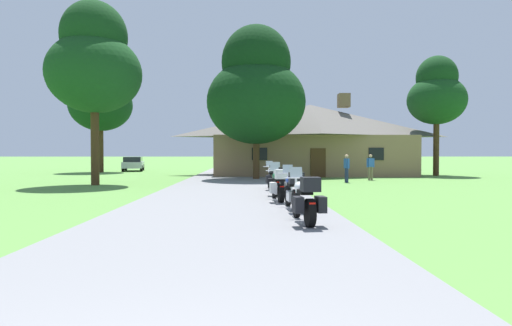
% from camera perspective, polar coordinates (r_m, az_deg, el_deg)
% --- Properties ---
extents(ground_plane, '(500.00, 500.00, 0.00)m').
position_cam_1_polar(ground_plane, '(21.74, -3.12, -3.25)').
color(ground_plane, '#56893D').
extents(asphalt_driveway, '(6.40, 80.00, 0.06)m').
position_cam_1_polar(asphalt_driveway, '(19.74, -3.30, -3.61)').
color(asphalt_driveway, slate).
rests_on(asphalt_driveway, ground).
extents(motorcycle_white_nearest_to_camera, '(0.83, 2.08, 1.30)m').
position_cam_1_polar(motorcycle_white_nearest_to_camera, '(10.06, 6.60, -4.98)').
color(motorcycle_white_nearest_to_camera, black).
rests_on(motorcycle_white_nearest_to_camera, asphalt_driveway).
extents(motorcycle_blue_second_in_row, '(0.66, 2.08, 1.30)m').
position_cam_1_polar(motorcycle_blue_second_in_row, '(12.57, 4.94, -3.69)').
color(motorcycle_blue_second_in_row, black).
rests_on(motorcycle_blue_second_in_row, asphalt_driveway).
extents(motorcycle_green_third_in_row, '(0.82, 2.08, 1.30)m').
position_cam_1_polar(motorcycle_green_third_in_row, '(14.76, 3.07, -3.00)').
color(motorcycle_green_third_in_row, black).
rests_on(motorcycle_green_third_in_row, asphalt_driveway).
extents(motorcycle_yellow_fourth_in_row, '(0.76, 2.08, 1.30)m').
position_cam_1_polar(motorcycle_yellow_fourth_in_row, '(16.98, 2.82, -2.45)').
color(motorcycle_yellow_fourth_in_row, black).
rests_on(motorcycle_yellow_fourth_in_row, asphalt_driveway).
extents(motorcycle_white_farthest_in_row, '(0.83, 2.08, 1.30)m').
position_cam_1_polar(motorcycle_white_farthest_in_row, '(19.59, 2.23, -1.96)').
color(motorcycle_white_farthest_in_row, black).
rests_on(motorcycle_white_farthest_in_row, asphalt_driveway).
extents(stone_lodge, '(15.93, 7.86, 6.55)m').
position_cam_1_polar(stone_lodge, '(34.53, 7.29, 3.23)').
color(stone_lodge, '#896B4C').
rests_on(stone_lodge, ground).
extents(bystander_blue_shirt_near_lodge, '(0.54, 0.28, 1.67)m').
position_cam_1_polar(bystander_blue_shirt_near_lodge, '(28.46, 15.11, -0.35)').
color(bystander_blue_shirt_near_lodge, '#75664C').
rests_on(bystander_blue_shirt_near_lodge, ground).
extents(bystander_blue_shirt_beside_signpost, '(0.28, 0.54, 1.67)m').
position_cam_1_polar(bystander_blue_shirt_beside_signpost, '(25.69, 12.06, -0.50)').
color(bystander_blue_shirt_beside_signpost, navy).
rests_on(bystander_blue_shirt_beside_signpost, ground).
extents(tree_left_near, '(5.03, 5.03, 9.96)m').
position_cam_1_polar(tree_left_near, '(25.18, -20.86, 12.47)').
color(tree_left_near, '#422D19').
rests_on(tree_left_near, ground).
extents(tree_left_far, '(5.69, 5.69, 10.64)m').
position_cam_1_polar(tree_left_far, '(41.95, -20.12, 8.27)').
color(tree_left_far, '#422D19').
rests_on(tree_left_far, ground).
extents(tree_right_of_lodge, '(4.42, 4.42, 9.30)m').
position_cam_1_polar(tree_right_of_lodge, '(36.22, 23.07, 8.54)').
color(tree_right_of_lodge, '#422D19').
rests_on(tree_right_of_lodge, ground).
extents(tree_by_lodge_front, '(6.48, 6.48, 10.13)m').
position_cam_1_polar(tree_by_lodge_front, '(28.29, 0.02, 9.73)').
color(tree_by_lodge_front, '#422D19').
rests_on(tree_by_lodge_front, ground).
extents(parked_silver_suv_far_left, '(2.64, 4.86, 1.40)m').
position_cam_1_polar(parked_silver_suv_far_left, '(43.70, -16.13, -0.03)').
color(parked_silver_suv_far_left, '#ADAFB7').
rests_on(parked_silver_suv_far_left, ground).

